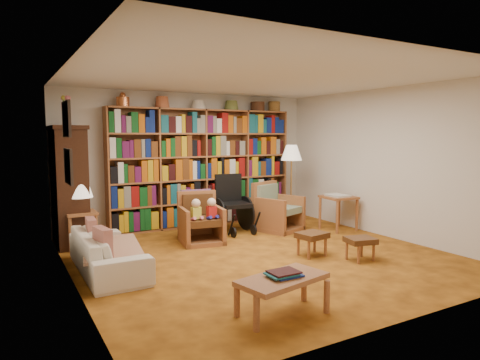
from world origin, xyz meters
TOP-DOWN VIEW (x-y plane):
  - floor at (0.00, 0.00)m, footprint 5.00×5.00m
  - ceiling at (0.00, 0.00)m, footprint 5.00×5.00m
  - wall_back at (0.00, 2.50)m, footprint 5.00×0.00m
  - wall_front at (0.00, -2.50)m, footprint 5.00×0.00m
  - wall_left at (-2.50, 0.00)m, footprint 0.00×5.00m
  - wall_right at (2.50, 0.00)m, footprint 0.00×5.00m
  - bookshelf at (0.20, 2.33)m, footprint 3.60×0.30m
  - curio_cabinet at (-2.25, 2.00)m, footprint 0.50×0.95m
  - framed_pictures at (-2.48, 0.30)m, footprint 0.03×0.52m
  - sofa at (-2.05, 0.35)m, footprint 1.73×0.68m
  - sofa_throw at (-2.00, 0.35)m, footprint 0.88×1.37m
  - cushion_left at (-2.18, 0.70)m, footprint 0.14×0.36m
  - cushion_right at (-2.18, -0.00)m, footprint 0.17×0.38m
  - side_table_lamp at (-2.15, 1.68)m, footprint 0.45×0.45m
  - table_lamp at (-2.15, 1.68)m, footprint 0.38×0.38m
  - armchair_leather at (-0.43, 1.16)m, footprint 0.75×0.78m
  - armchair_sage at (1.16, 1.31)m, footprint 0.94×0.93m
  - wheelchair at (0.38, 1.54)m, footprint 0.59×0.82m
  - floor_lamp at (1.72, 1.61)m, footprint 0.41×0.41m
  - side_table_papers at (2.14, 0.73)m, footprint 0.59×0.59m
  - footstool_a at (0.64, -0.37)m, footprint 0.45×0.40m
  - footstool_b at (1.07, -0.88)m, footprint 0.44×0.40m
  - coffee_table at (-0.89, -1.82)m, footprint 0.96×0.62m

SIDE VIEW (x-z plane):
  - floor at x=0.00m, z-range 0.00..0.00m
  - sofa at x=-2.05m, z-range 0.00..0.50m
  - footstool_b at x=1.07m, z-range 0.10..0.42m
  - footstool_a at x=0.64m, z-range 0.11..0.45m
  - sofa_throw at x=-2.00m, z-range 0.28..0.32m
  - coffee_table at x=-0.89m, z-range 0.11..0.54m
  - armchair_sage at x=1.16m, z-range -0.10..0.76m
  - armchair_leather at x=-0.43m, z-range -0.07..0.75m
  - side_table_lamp at x=-2.15m, z-range 0.15..0.71m
  - cushion_right at x=-2.18m, z-range 0.27..0.63m
  - cushion_left at x=-2.18m, z-range 0.27..0.63m
  - wheelchair at x=0.38m, z-range -0.05..0.98m
  - side_table_papers at x=2.14m, z-range 0.19..0.84m
  - table_lamp at x=-2.15m, z-range 0.65..1.16m
  - curio_cabinet at x=-2.25m, z-range -0.25..2.15m
  - bookshelf at x=0.20m, z-range -0.04..2.38m
  - wall_back at x=0.00m, z-range -1.25..3.75m
  - wall_front at x=0.00m, z-range -1.25..3.75m
  - wall_left at x=-2.50m, z-range -1.25..3.75m
  - wall_right at x=2.50m, z-range -1.25..3.75m
  - floor_lamp at x=1.72m, z-range 0.55..2.08m
  - framed_pictures at x=-2.48m, z-range 1.14..2.11m
  - ceiling at x=0.00m, z-range 2.50..2.50m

